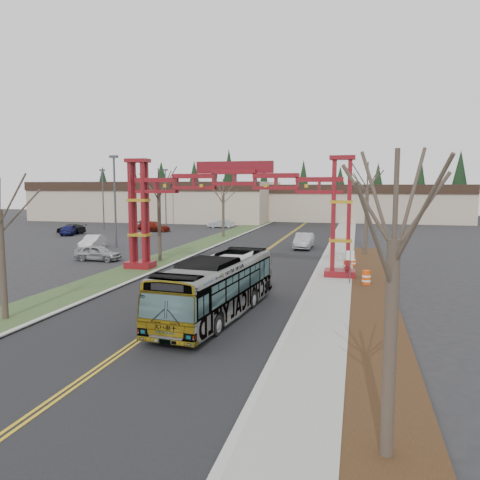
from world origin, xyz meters
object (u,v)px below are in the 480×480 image
(light_pole_near, at_px, (115,195))
(street_sign, at_px, (350,260))
(retail_building_west, at_px, (160,201))
(retail_building_east, at_px, (362,202))
(parked_car_near_a, at_px, (98,253))
(light_pole_mid, at_px, (103,195))
(barrel_mid, at_px, (347,268))
(parked_car_far_a, at_px, (221,223))
(bare_tree_right_near, at_px, (394,241))
(gateway_arch, at_px, (235,196))
(parked_car_mid_a, at_px, (154,226))
(parked_car_far_c, at_px, (71,229))
(transit_bus, at_px, (217,287))
(bare_tree_median_mid, at_px, (159,193))
(parked_car_mid_b, at_px, (70,230))
(light_pole_far, at_px, (166,193))
(silver_sedan, at_px, (304,241))
(parked_car_near_b, at_px, (93,242))
(barrel_south, at_px, (366,278))
(bare_tree_right_far, at_px, (367,186))
(barrel_north, at_px, (353,261))
(bare_tree_median_far, at_px, (223,196))
(parked_car_far_b, at_px, (146,224))

(light_pole_near, relative_size, street_sign, 4.22)
(retail_building_west, height_order, retail_building_east, retail_building_west)
(parked_car_near_a, relative_size, light_pole_mid, 0.45)
(retail_building_east, xyz_separation_m, barrel_mid, (-1.48, -60.46, -2.96))
(barrel_mid, bearing_deg, parked_car_near_a, 176.54)
(parked_car_far_a, xyz_separation_m, bare_tree_right_near, (22.26, -61.05, 4.74))
(gateway_arch, height_order, light_pole_near, light_pole_near)
(parked_car_mid_a, height_order, parked_car_far_c, parked_car_mid_a)
(transit_bus, bearing_deg, bare_tree_median_mid, 128.47)
(parked_car_far_a, relative_size, light_pole_near, 0.43)
(retail_building_west, bearing_deg, retail_building_east, 11.31)
(barrel_mid, bearing_deg, parked_car_mid_a, 135.68)
(parked_car_mid_b, distance_m, light_pole_far, 19.22)
(silver_sedan, relative_size, parked_car_near_b, 1.12)
(barrel_south, bearing_deg, bare_tree_right_far, 89.40)
(parked_car_mid_b, relative_size, light_pole_far, 0.45)
(parked_car_near_b, xyz_separation_m, parked_car_far_a, (6.12, 28.01, -0.03))
(retail_building_east, xyz_separation_m, barrel_north, (-1.13, -56.88, -3.04))
(bare_tree_median_far, bearing_deg, transit_bus, -74.30)
(transit_bus, height_order, barrel_mid, transit_bus)
(bare_tree_right_near, relative_size, barrel_south, 7.11)
(parked_car_far_b, relative_size, bare_tree_right_far, 0.58)
(parked_car_near_a, relative_size, parked_car_near_b, 0.94)
(parked_car_far_b, xyz_separation_m, street_sign, (31.78, -35.11, 0.98))
(retail_building_east, distance_m, street_sign, 64.39)
(parked_car_near_b, xyz_separation_m, parked_car_far_b, (-4.65, 22.84, -0.01))
(parked_car_near_b, relative_size, bare_tree_right_near, 0.59)
(light_pole_far, distance_m, street_sign, 52.07)
(light_pole_near, bearing_deg, street_sign, -29.06)
(parked_car_near_b, bearing_deg, silver_sedan, 5.30)
(parked_car_far_c, height_order, light_pole_far, light_pole_far)
(street_sign, bearing_deg, gateway_arch, 164.64)
(transit_bus, xyz_separation_m, parked_car_near_a, (-15.79, 14.77, -0.85))
(retail_building_west, height_order, parked_car_near_b, retail_building_west)
(parked_car_near_a, xyz_separation_m, parked_car_near_b, (-4.82, 7.04, 0.02))
(barrel_south, bearing_deg, parked_car_far_c, 146.82)
(gateway_arch, relative_size, light_pole_far, 1.91)
(street_sign, distance_m, barrel_south, 1.60)
(barrel_north, bearing_deg, retail_building_east, 88.86)
(parked_car_far_b, height_order, barrel_mid, parked_car_far_b)
(barrel_north, bearing_deg, parked_car_mid_a, 139.91)
(parked_car_far_b, bearing_deg, silver_sedan, -109.29)
(parked_car_mid_b, height_order, light_pole_near, light_pole_near)
(parked_car_far_b, distance_m, light_pole_mid, 7.86)
(retail_building_west, relative_size, bare_tree_right_far, 5.08)
(bare_tree_right_far, height_order, light_pole_mid, light_pole_mid)
(transit_bus, relative_size, parked_car_near_b, 2.51)
(bare_tree_median_mid, bearing_deg, street_sign, -20.79)
(silver_sedan, relative_size, light_pole_near, 0.50)
(retail_building_west, height_order, barrel_south, retail_building_west)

